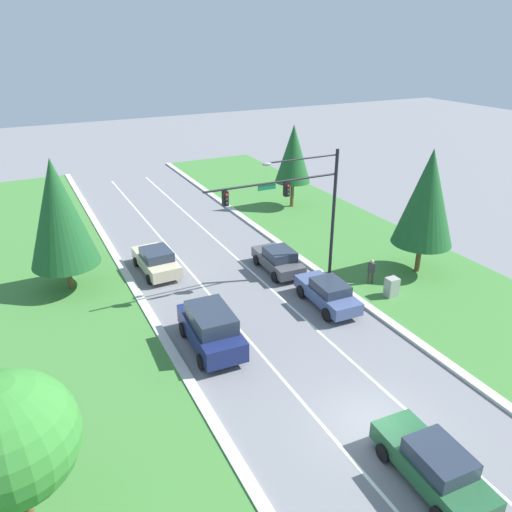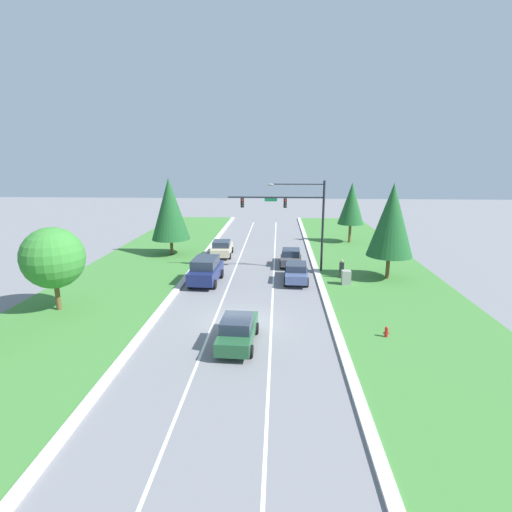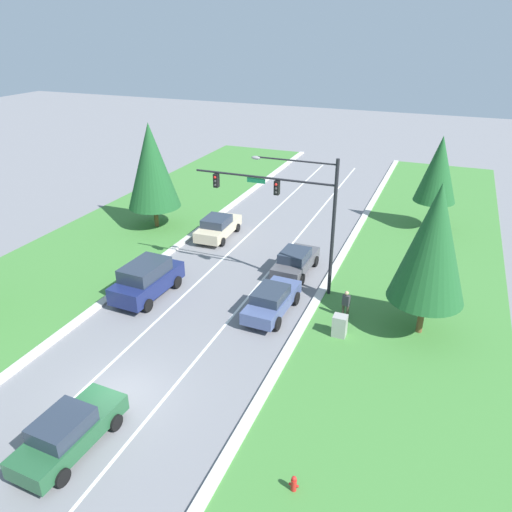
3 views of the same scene
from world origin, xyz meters
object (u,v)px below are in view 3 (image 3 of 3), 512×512
traffic_signal_mast (292,202)px  navy_suv (147,279)px  pedestrian (346,304)px  conifer_mid_left_tree (152,166)px  slate_blue_sedan (272,300)px  utility_cabinet (340,326)px  forest_sedan (69,432)px  conifer_far_right_tree (439,169)px  graphite_sedan (296,261)px  conifer_near_right_tree (433,243)px  champagne_sedan (218,227)px  fire_hydrant (294,484)px

traffic_signal_mast → navy_suv: (-7.38, -4.07, -4.32)m
pedestrian → conifer_mid_left_tree: size_ratio=0.21×
slate_blue_sedan → utility_cabinet: 4.04m
forest_sedan → conifer_mid_left_tree: 22.76m
slate_blue_sedan → conifer_far_right_tree: size_ratio=0.65×
graphite_sedan → conifer_near_right_tree: size_ratio=0.56×
slate_blue_sedan → conifer_near_right_tree: 8.85m
pedestrian → conifer_mid_left_tree: 18.71m
navy_suv → pedestrian: navy_suv is taller
champagne_sedan → conifer_far_right_tree: 16.77m
forest_sedan → fire_hydrant: (8.35, 1.30, -0.49)m
conifer_far_right_tree → conifer_mid_left_tree: bearing=-159.5°
navy_suv → pedestrian: 11.40m
champagne_sedan → conifer_far_right_tree: (14.50, 7.45, 3.93)m
forest_sedan → conifer_far_right_tree: conifer_far_right_tree is taller
forest_sedan → graphite_sedan: (3.38, 17.03, -0.02)m
pedestrian → conifer_far_right_tree: (3.23, 15.08, 3.82)m
traffic_signal_mast → pedestrian: 6.35m
navy_suv → conifer_near_right_tree: 15.73m
conifer_near_right_tree → conifer_far_right_tree: (-0.62, 15.00, -0.29)m
slate_blue_sedan → forest_sedan: size_ratio=1.00×
forest_sedan → conifer_near_right_tree: conifer_near_right_tree is taller
conifer_mid_left_tree → graphite_sedan: bearing=-15.5°
champagne_sedan → pedestrian: size_ratio=2.79×
conifer_far_right_tree → conifer_near_right_tree: bearing=-87.6°
traffic_signal_mast → navy_suv: size_ratio=1.73×
champagne_sedan → pedestrian: pedestrian is taller
conifer_far_right_tree → navy_suv: bearing=-130.6°
forest_sedan → fire_hydrant: size_ratio=6.71×
traffic_signal_mast → slate_blue_sedan: 5.62m
navy_suv → graphite_sedan: bearing=43.0°
navy_suv → conifer_near_right_tree: conifer_near_right_tree is taller
pedestrian → conifer_near_right_tree: size_ratio=0.21×
utility_cabinet → fire_hydrant: size_ratio=1.76×
graphite_sedan → forest_sedan: bearing=-99.0°
pedestrian → conifer_far_right_tree: bearing=-87.2°
conifer_near_right_tree → navy_suv: bearing=-172.8°
forest_sedan → conifer_near_right_tree: 17.71m
utility_cabinet → navy_suv: bearing=-179.9°
traffic_signal_mast → fire_hydrant: size_ratio=12.11×
pedestrian → fire_hydrant: bearing=108.9°
traffic_signal_mast → utility_cabinet: traffic_signal_mast is taller
champagne_sedan → graphite_sedan: size_ratio=1.05×
slate_blue_sedan → graphite_sedan: 5.22m
utility_cabinet → pedestrian: pedestrian is taller
graphite_sedan → conifer_far_right_tree: (7.39, 10.86, 3.94)m
champagne_sedan → conifer_far_right_tree: size_ratio=0.65×
traffic_signal_mast → utility_cabinet: (3.99, -4.05, -4.81)m
traffic_signal_mast → graphite_sedan: (-0.28, 1.96, -4.61)m
utility_cabinet → conifer_near_right_tree: (3.75, 1.88, 4.44)m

